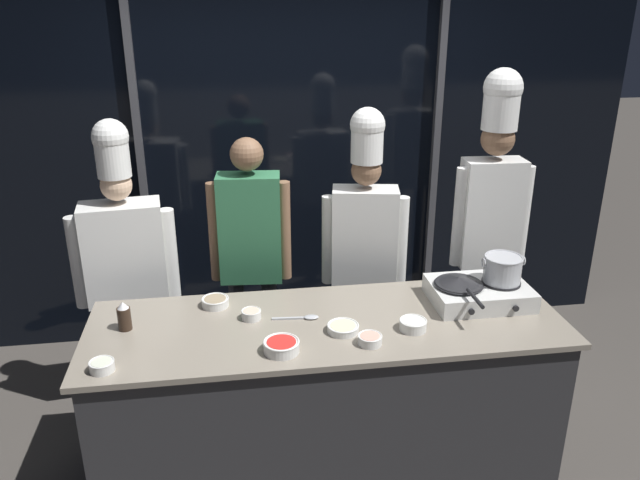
{
  "coord_description": "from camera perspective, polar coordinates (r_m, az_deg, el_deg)",
  "views": [
    {
      "loc": [
        -0.45,
        -2.76,
        2.44
      ],
      "look_at": [
        0.0,
        0.25,
        1.24
      ],
      "focal_mm": 35.0,
      "sensor_mm": 36.0,
      "label": 1
    }
  ],
  "objects": [
    {
      "name": "prep_bowl_noodles",
      "position": [
        3.1,
        2.12,
        -8.01
      ],
      "size": [
        0.16,
        0.16,
        0.04
      ],
      "color": "white",
      "rests_on": "demo_counter"
    },
    {
      "name": "chef_sous",
      "position": [
        3.83,
        4.1,
        0.58
      ],
      "size": [
        0.52,
        0.28,
        1.85
      ],
      "rotation": [
        0.0,
        0.0,
        2.95
      ],
      "color": "#232326",
      "rests_on": "ground_plane"
    },
    {
      "name": "ground_plane",
      "position": [
        3.71,
        0.61,
        -19.64
      ],
      "size": [
        24.0,
        24.0,
        0.0
      ],
      "primitive_type": "plane",
      "color": "#47423D"
    },
    {
      "name": "prep_bowl_rice",
      "position": [
        3.15,
        8.5,
        -7.61
      ],
      "size": [
        0.14,
        0.14,
        0.05
      ],
      "color": "white",
      "rests_on": "demo_counter"
    },
    {
      "name": "stock_pot",
      "position": [
        3.47,
        16.36,
        -2.51
      ],
      "size": [
        0.23,
        0.2,
        0.14
      ],
      "color": "#B7BABF",
      "rests_on": "portable_stove"
    },
    {
      "name": "squeeze_bottle_soy",
      "position": [
        3.24,
        -17.47,
        -6.68
      ],
      "size": [
        0.07,
        0.07,
        0.15
      ],
      "color": "#332319",
      "rests_on": "demo_counter"
    },
    {
      "name": "serving_spoon_slotted",
      "position": [
        3.22,
        -1.41,
        -7.09
      ],
      "size": [
        0.24,
        0.05,
        0.02
      ],
      "color": "#B2B5BA",
      "rests_on": "demo_counter"
    },
    {
      "name": "prep_bowl_bell_pepper",
      "position": [
        2.94,
        -3.55,
        -9.61
      ],
      "size": [
        0.17,
        0.17,
        0.06
      ],
      "color": "white",
      "rests_on": "demo_counter"
    },
    {
      "name": "frying_pan",
      "position": [
        3.4,
        12.62,
        -3.71
      ],
      "size": [
        0.26,
        0.46,
        0.04
      ],
      "color": "#232326",
      "rests_on": "portable_stove"
    },
    {
      "name": "chef_head",
      "position": [
        3.83,
        -17.41,
        -1.34
      ],
      "size": [
        0.6,
        0.29,
        1.82
      ],
      "rotation": [
        0.0,
        0.0,
        3.25
      ],
      "color": "#2D3856",
      "rests_on": "ground_plane"
    },
    {
      "name": "prep_bowl_bean_sprouts",
      "position": [
        2.96,
        -19.33,
        -10.76
      ],
      "size": [
        0.11,
        0.11,
        0.05
      ],
      "color": "white",
      "rests_on": "demo_counter"
    },
    {
      "name": "demo_counter",
      "position": [
        3.43,
        0.64,
        -14.0
      ],
      "size": [
        2.42,
        0.81,
        0.89
      ],
      "color": "#2D2D30",
      "rests_on": "ground_plane"
    },
    {
      "name": "person_guest",
      "position": [
        3.78,
        -6.36,
        -0.4
      ],
      "size": [
        0.49,
        0.22,
        1.69
      ],
      "rotation": [
        0.0,
        0.0,
        3.05
      ],
      "color": "#4C4C51",
      "rests_on": "ground_plane"
    },
    {
      "name": "window_wall_back",
      "position": [
        4.51,
        -2.56,
        7.47
      ],
      "size": [
        4.94,
        0.09,
        2.7
      ],
      "color": "black",
      "rests_on": "ground_plane"
    },
    {
      "name": "prep_bowl_mushrooms",
      "position": [
        3.38,
        -9.56,
        -5.56
      ],
      "size": [
        0.14,
        0.14,
        0.05
      ],
      "color": "white",
      "rests_on": "demo_counter"
    },
    {
      "name": "portable_stove",
      "position": [
        3.48,
        14.34,
        -4.68
      ],
      "size": [
        0.52,
        0.39,
        0.11
      ],
      "color": "silver",
      "rests_on": "demo_counter"
    },
    {
      "name": "chef_line",
      "position": [
        3.98,
        15.39,
        3.44
      ],
      "size": [
        0.48,
        0.23,
        2.06
      ],
      "rotation": [
        0.0,
        0.0,
        3.09
      ],
      "color": "#2D3856",
      "rests_on": "ground_plane"
    },
    {
      "name": "prep_bowl_shrimp",
      "position": [
        3.0,
        4.59,
        -9.01
      ],
      "size": [
        0.12,
        0.12,
        0.05
      ],
      "color": "white",
      "rests_on": "demo_counter"
    },
    {
      "name": "prep_bowl_chicken",
      "position": [
        3.23,
        -6.3,
        -6.73
      ],
      "size": [
        0.1,
        0.1,
        0.05
      ],
      "color": "white",
      "rests_on": "demo_counter"
    }
  ]
}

